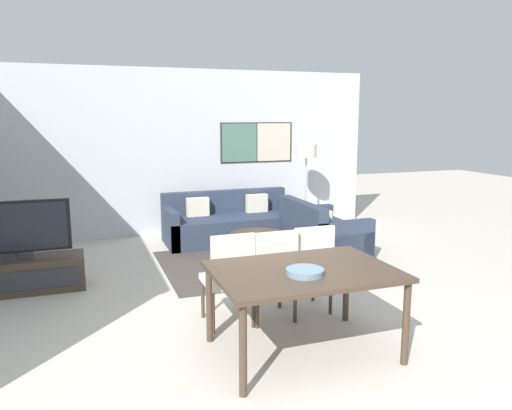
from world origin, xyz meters
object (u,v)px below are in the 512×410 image
coffee_table (258,241)px  fruit_bowl (305,271)px  television (14,230)px  dining_chair_left (230,274)px  floor_lamp (306,157)px  sofa_main (230,224)px  dining_table (303,277)px  dining_chair_right (309,264)px  dining_chair_centre (272,270)px  tv_console (18,275)px  sofa_side (319,235)px

coffee_table → fruit_bowl: fruit_bowl is taller
television → coffee_table: bearing=3.3°
dining_chair_left → floor_lamp: size_ratio=0.61×
sofa_main → coffee_table: size_ratio=2.64×
dining_table → dining_chair_right: 0.90m
dining_chair_left → dining_chair_centre: (0.43, -0.03, 0.00)m
television → fruit_bowl: television is taller
television → dining_chair_left: size_ratio=1.29×
tv_console → sofa_main: size_ratio=0.69×
fruit_bowl → floor_lamp: floor_lamp is taller
sofa_main → dining_table: 4.06m
coffee_table → sofa_side: bearing=9.1°
dining_chair_centre → fruit_bowl: 0.90m
television → dining_table: size_ratio=0.80×
dining_chair_centre → coffee_table: bearing=73.9°
fruit_bowl → floor_lamp: bearing=64.5°
tv_console → floor_lamp: 4.86m
floor_lamp → tv_console: bearing=-159.8°
coffee_table → tv_console: bearing=-176.7°
tv_console → floor_lamp: (4.44, 1.63, 1.11)m
dining_table → fruit_bowl: 0.18m
coffee_table → dining_table: 2.73m
tv_console → dining_table: dining_table is taller
dining_table → dining_chair_centre: bearing=90.0°
television → floor_lamp: 4.76m
dining_chair_left → dining_chair_right: same height
sofa_side → dining_chair_left: dining_chair_left is taller
dining_chair_left → dining_chair_right: size_ratio=1.00×
floor_lamp → coffee_table: bearing=-134.1°
sofa_side → sofa_main: bearing=41.2°
dining_chair_centre → television: bearing=144.5°
television → dining_table: television is taller
coffee_table → floor_lamp: floor_lamp is taller
tv_console → dining_chair_right: size_ratio=1.55×
television → dining_chair_left: 2.68m
television → fruit_bowl: bearing=-47.4°
sofa_side → fruit_bowl: size_ratio=4.38×
fruit_bowl → dining_table: bearing=68.6°
dining_chair_left → tv_console: bearing=139.6°
sofa_side → coffee_table: sofa_side is taller
sofa_main → floor_lamp: 1.76m
dining_chair_centre → dining_chair_right: (0.43, 0.06, 0.00)m
sofa_side → coffee_table: size_ratio=1.69×
sofa_main → sofa_side: 1.57m
sofa_main → dining_chair_right: dining_chair_right is taller
sofa_main → fruit_bowl: 4.22m
dining_chair_left → dining_chair_centre: same height
dining_table → dining_chair_left: 0.87m
sofa_side → dining_chair_centre: 2.65m
tv_console → television: television is taller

